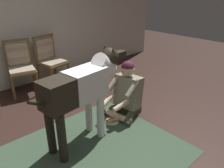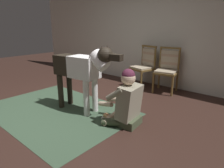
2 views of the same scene
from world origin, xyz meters
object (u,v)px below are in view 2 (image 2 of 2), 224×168
at_px(dining_chair_left_of_pair, 145,64).
at_px(large_dog, 81,69).
at_px(hot_dog_on_plate, 108,117).
at_px(person_sitting_on_floor, 126,102).
at_px(dining_chair_right_of_pair, 167,68).

bearing_deg(dining_chair_left_of_pair, large_dog, -90.25).
bearing_deg(hot_dog_on_plate, person_sitting_on_floor, 6.39).
bearing_deg(large_dog, person_sitting_on_floor, 6.39).
relative_size(large_dog, hot_dog_on_plate, 6.73).
bearing_deg(large_dog, dining_chair_right_of_pair, 73.20).
relative_size(person_sitting_on_floor, hot_dog_on_plate, 3.93).
bearing_deg(dining_chair_right_of_pair, dining_chair_left_of_pair, -179.89).
distance_m(person_sitting_on_floor, large_dog, 0.95).
distance_m(large_dog, hot_dog_on_plate, 0.90).
bearing_deg(dining_chair_right_of_pair, person_sitting_on_floor, -81.94).
xyz_separation_m(person_sitting_on_floor, hot_dog_on_plate, (-0.33, -0.04, -0.33)).
height_order(person_sitting_on_floor, large_dog, large_dog).
xyz_separation_m(person_sitting_on_floor, large_dog, (-0.86, -0.10, 0.39)).
height_order(person_sitting_on_floor, hot_dog_on_plate, person_sitting_on_floor).
xyz_separation_m(dining_chair_right_of_pair, large_dog, (-0.59, -1.97, 0.21)).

